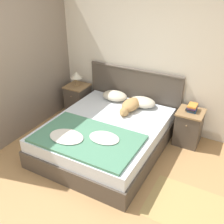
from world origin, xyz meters
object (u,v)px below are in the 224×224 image
at_px(pillow_right, 142,102).
at_px(table_lamp, 76,75).
at_px(nightstand_right, 189,127).
at_px(nightstand_left, 78,99).
at_px(pillow_left, 115,96).
at_px(book_stack, 192,108).
at_px(dog, 130,106).
at_px(bed, 106,136).

relative_size(pillow_right, table_lamp, 1.67).
bearing_deg(nightstand_right, nightstand_left, 180.00).
bearing_deg(nightstand_left, pillow_right, -0.07).
relative_size(nightstand_left, nightstand_right, 1.00).
height_order(nightstand_right, pillow_left, pillow_left).
height_order(nightstand_right, pillow_right, pillow_right).
bearing_deg(book_stack, pillow_left, -178.51).
distance_m(pillow_left, dog, 0.49).
bearing_deg(pillow_left, nightstand_left, 179.88).
distance_m(dog, table_lamp, 1.33).
distance_m(nightstand_left, pillow_left, 0.90).
bearing_deg(table_lamp, pillow_right, -0.15).
distance_m(nightstand_left, table_lamp, 0.52).
relative_size(nightstand_right, book_stack, 2.85).
distance_m(bed, pillow_right, 0.93).
bearing_deg(pillow_right, bed, -108.62).
distance_m(bed, dog, 0.69).
bearing_deg(nightstand_right, pillow_left, -179.93).
xyz_separation_m(bed, dog, (0.15, 0.59, 0.33)).
height_order(bed, nightstand_left, nightstand_left).
relative_size(dog, table_lamp, 2.42).
xyz_separation_m(nightstand_left, table_lamp, (-0.00, 0.00, 0.52)).
bearing_deg(pillow_left, nightstand_right, 0.07).
relative_size(pillow_left, dog, 0.69).
relative_size(bed, nightstand_right, 3.47).
bearing_deg(pillow_right, pillow_left, 180.00).
bearing_deg(pillow_right, book_stack, 2.45).
relative_size(nightstand_left, pillow_left, 1.26).
xyz_separation_m(dog, book_stack, (0.99, 0.27, 0.08)).
distance_m(dog, book_stack, 1.03).
height_order(nightstand_left, pillow_left, pillow_left).
height_order(dog, book_stack, book_stack).
height_order(bed, nightstand_right, nightstand_right).
height_order(nightstand_left, dog, dog).
xyz_separation_m(pillow_left, pillow_right, (0.55, 0.00, 0.00)).
bearing_deg(book_stack, nightstand_left, -179.12).
height_order(dog, table_lamp, table_lamp).
xyz_separation_m(nightstand_left, nightstand_right, (2.27, 0.00, 0.00)).
relative_size(pillow_left, table_lamp, 1.67).
bearing_deg(bed, book_stack, 37.04).
distance_m(nightstand_right, dog, 1.05).
relative_size(nightstand_right, table_lamp, 2.11).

